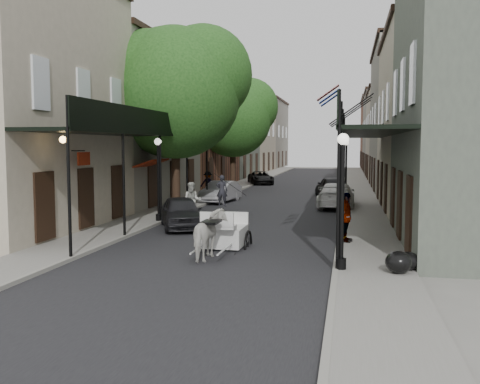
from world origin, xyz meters
The scene contains 24 objects.
ground centered at (0.00, 0.00, 0.00)m, with size 140.00×140.00×0.00m, color gray.
road centered at (0.00, 20.00, 0.01)m, with size 8.00×90.00×0.01m, color black.
sidewalk_left centered at (-5.00, 20.00, 0.06)m, with size 2.20×90.00×0.12m, color gray.
sidewalk_right centered at (5.00, 20.00, 0.06)m, with size 2.20×90.00×0.12m, color gray.
building_row_left centered at (-8.60, 30.00, 5.25)m, with size 5.00×80.00×10.50m, color #B7AA92.
building_row_right centered at (8.60, 30.00, 5.25)m, with size 5.00×80.00×10.50m, color gray.
gallery_left centered at (-4.79, 6.98, 4.05)m, with size 2.20×18.05×4.88m.
gallery_right centered at (4.79, 6.98, 4.05)m, with size 2.20×18.05×4.88m.
tree_near centered at (-4.20, 10.18, 6.49)m, with size 7.31×6.80×9.63m.
tree_far centered at (-4.25, 24.18, 5.84)m, with size 6.45×6.00×8.61m.
lamppost_right_near centered at (4.10, -2.00, 2.05)m, with size 0.32×0.32×3.71m.
lamppost_left centered at (-4.10, 6.00, 2.05)m, with size 0.32×0.32×3.71m.
lamppost_right_far centered at (4.10, 18.00, 2.05)m, with size 0.32×0.32×3.71m.
horse centered at (0.13, -1.00, 0.76)m, with size 0.82×1.80×1.52m, color silver.
carriage centered at (0.15, 1.37, 0.99)m, with size 1.60×2.26×2.55m.
pedestrian_walking centered at (-3.04, 7.71, 0.88)m, with size 0.86×0.67×1.76m, color beige.
pedestrian_sidewalk_left centered at (-5.03, 18.03, 0.93)m, with size 1.05×0.60×1.63m, color gray.
pedestrian_sidewalk_right centered at (4.20, 2.25, 0.99)m, with size 1.02×0.42×1.74m, color gray.
car_left_near centered at (-2.66, 4.80, 0.68)m, with size 1.60×3.98×1.36m, color black.
car_left_mid centered at (-3.46, 15.16, 0.65)m, with size 1.38×3.97×1.31m, color #9E9DA2.
car_left_far centered at (-3.50, 30.77, 0.59)m, with size 1.95×4.24×1.18m, color black.
car_right_near centered at (3.60, 13.67, 0.71)m, with size 1.98×4.86×1.41m, color silver.
car_right_far centered at (3.22, 19.00, 0.75)m, with size 1.77×4.41×1.50m, color black.
trash_bags centered at (5.72, -2.03, 0.40)m, with size 0.96×1.11×0.60m.
Camera 1 is at (4.26, -16.69, 3.50)m, focal length 40.00 mm.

